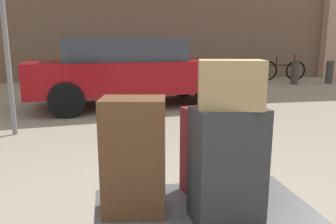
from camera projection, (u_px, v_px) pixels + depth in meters
The scene contains 11 objects.
suitcase_charcoal_rear_right at pixel (227, 165), 1.74m from camera, with size 0.38×0.22×0.62m, color #2D2D33.
suitcase_maroon_front_right at pixel (215, 149), 2.09m from camera, with size 0.41×0.22×0.56m, color maroon.
suitcase_brown_center at pixel (134, 157), 1.80m from camera, with size 0.35×0.24×0.67m, color #51331E.
duffel_bag_tan_topmost_pile at pixel (231, 84), 1.65m from camera, with size 0.33×0.19×0.25m, color #9E7F56.
parked_car at pixel (131, 70), 6.86m from camera, with size 4.49×2.33×1.42m.
bicycle_leaning at pixel (282, 70), 11.71m from camera, with size 1.75×0.32×0.96m.
bollard_kerb_near at pixel (211, 74), 10.07m from camera, with size 0.23×0.23×0.75m, color #383838.
bollard_kerb_mid at pixel (250, 74), 10.31m from camera, with size 0.23×0.23×0.75m, color #383838.
bollard_kerb_far at pixel (295, 73), 10.61m from camera, with size 0.23×0.23×0.75m, color #383838.
bollard_corner at pixel (330, 72), 10.85m from camera, with size 0.23×0.23×0.75m, color #383838.
no_parking_sign at pixel (5, 26), 4.41m from camera, with size 0.49×0.14×2.49m.
Camera 1 is at (-0.54, -1.60, 1.29)m, focal length 34.47 mm.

